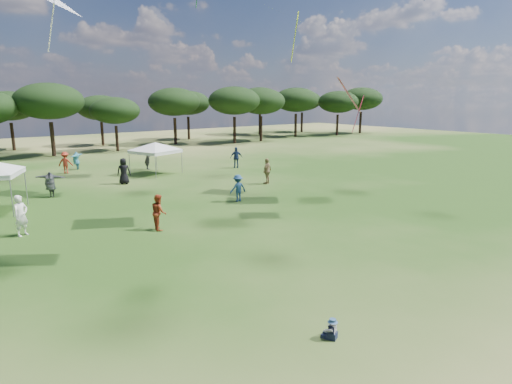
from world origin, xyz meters
TOP-DOWN VIEW (x-y plane):
  - tree_line at (2.39, 47.41)m, footprint 108.78×17.63m
  - tent_right at (7.08, 27.50)m, footprint 5.90×5.90m
  - toddler at (0.09, 2.28)m, footprint 0.42×0.45m
  - festival_crowd at (-1.18, 24.83)m, footprint 28.87×21.58m

SIDE VIEW (x-z plane):
  - toddler at x=0.09m, z-range -0.03..0.52m
  - festival_crowd at x=-1.18m, z-range -0.08..1.84m
  - tent_right at x=7.08m, z-range 1.01..3.87m
  - tree_line at x=2.39m, z-range 1.54..9.31m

